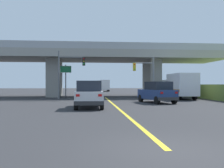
% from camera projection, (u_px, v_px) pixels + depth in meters
% --- Properties ---
extents(ground, '(160.00, 160.00, 0.00)m').
position_uv_depth(ground, '(104.00, 96.00, 35.61)').
color(ground, '#2B2B2D').
extents(overpass_bridge, '(34.58, 8.70, 7.29)m').
position_uv_depth(overpass_bridge, '(104.00, 61.00, 35.62)').
color(overpass_bridge, gray).
rests_on(overpass_bridge, ground).
extents(lane_divider_stripe, '(0.20, 26.42, 0.01)m').
position_uv_depth(lane_divider_stripe, '(116.00, 106.00, 19.53)').
color(lane_divider_stripe, yellow).
rests_on(lane_divider_stripe, ground).
extents(suv_lead, '(2.02, 4.41, 2.02)m').
position_uv_depth(suv_lead, '(89.00, 94.00, 18.17)').
color(suv_lead, silver).
rests_on(suv_lead, ground).
extents(suv_crossing, '(2.93, 4.84, 2.02)m').
position_uv_depth(suv_crossing, '(157.00, 92.00, 23.10)').
color(suv_crossing, navy).
rests_on(suv_crossing, ground).
extents(box_truck, '(2.33, 6.50, 3.02)m').
position_uv_depth(box_truck, '(180.00, 86.00, 29.14)').
color(box_truck, silver).
rests_on(box_truck, ground).
extents(traffic_signal_nearside, '(2.60, 0.36, 5.08)m').
position_uv_depth(traffic_signal_nearside, '(146.00, 73.00, 29.43)').
color(traffic_signal_nearside, slate).
rests_on(traffic_signal_nearside, ground).
extents(traffic_signal_farside, '(3.13, 0.36, 5.65)m').
position_uv_depth(traffic_signal_farside, '(68.00, 69.00, 28.07)').
color(traffic_signal_farside, '#56595E').
rests_on(traffic_signal_farside, ground).
extents(highway_sign, '(1.53, 0.17, 4.46)m').
position_uv_depth(highway_sign, '(66.00, 73.00, 33.15)').
color(highway_sign, '#56595E').
rests_on(highway_sign, ground).
extents(semi_truck_distant, '(2.33, 6.84, 2.88)m').
position_uv_depth(semi_truck_distant, '(104.00, 85.00, 61.90)').
color(semi_truck_distant, navy).
rests_on(semi_truck_distant, ground).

